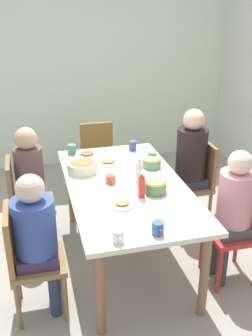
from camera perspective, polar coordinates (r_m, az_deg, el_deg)
ground_plane at (r=3.82m, az=0.00°, el=-12.84°), size 5.85×5.85×0.00m
wall_left at (r=5.60m, az=-6.55°, el=13.66°), size 0.12×4.37×2.60m
dining_table at (r=3.45m, az=0.00°, el=-3.58°), size 1.81×0.98×0.78m
chair_0 at (r=4.18m, az=10.08°, el=-1.57°), size 0.40×0.40×0.90m
person_0 at (r=4.05m, az=9.16°, el=1.38°), size 0.30×0.30×1.26m
chair_1 at (r=3.08m, az=-14.08°, el=-12.16°), size 0.40×0.40×0.90m
person_1 at (r=2.97m, az=-12.68°, el=-8.99°), size 0.31×0.31×1.16m
chair_2 at (r=3.85m, az=-14.43°, el=-4.33°), size 0.40×0.40×0.90m
person_2 at (r=3.76m, az=-13.33°, el=-1.53°), size 0.30×0.30×1.20m
chair_3 at (r=3.48m, az=16.11°, el=-7.79°), size 0.40×0.40×0.90m
person_3 at (r=3.34m, az=15.12°, el=-5.23°), size 0.30×0.30×1.18m
chair_4 at (r=4.67m, az=-3.93°, el=1.54°), size 0.40×0.40×0.90m
plate_0 at (r=4.01m, az=-5.60°, el=1.98°), size 0.25×0.25×0.04m
plate_1 at (r=3.07m, az=-0.55°, el=-5.13°), size 0.20×0.20×0.04m
plate_2 at (r=3.82m, az=-2.57°, el=0.90°), size 0.24×0.24×0.04m
bowl_0 at (r=3.72m, az=3.72°, el=0.81°), size 0.17×0.17×0.10m
bowl_1 at (r=3.64m, az=-6.27°, el=0.27°), size 0.27×0.27×0.11m
bowl_2 at (r=3.25m, az=4.25°, el=-2.63°), size 0.18×0.18×0.12m
cup_0 at (r=2.65m, az=-1.12°, el=-9.68°), size 0.12×0.08×0.09m
cup_1 at (r=3.90m, az=3.79°, el=1.70°), size 0.12×0.08×0.07m
cup_2 at (r=4.06m, az=-7.75°, el=2.65°), size 0.12×0.09×0.10m
cup_3 at (r=4.12m, az=0.97°, el=3.20°), size 0.11×0.08×0.10m
cup_4 at (r=3.41m, az=-2.22°, el=-1.61°), size 0.12×0.08×0.07m
cup_5 at (r=2.73m, az=4.58°, el=-8.57°), size 0.12×0.08×0.09m
bottle_0 at (r=3.16m, az=2.24°, el=-2.53°), size 0.05×0.05×0.22m
bottle_1 at (r=3.42m, az=1.89°, el=-0.37°), size 0.07×0.07×0.22m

